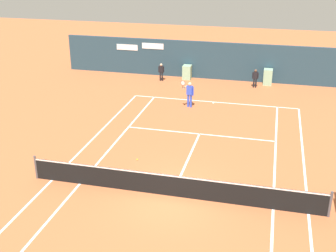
# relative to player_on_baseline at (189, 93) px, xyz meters

# --- Properties ---
(ground_plane) EXTENTS (80.00, 80.00, 0.01)m
(ground_plane) POSITION_rel_player_on_baseline_xyz_m (1.36, -9.80, -0.95)
(ground_plane) COLOR #BC6038
(tennis_net) EXTENTS (12.10, 0.10, 1.07)m
(tennis_net) POSITION_rel_player_on_baseline_xyz_m (1.36, -10.38, -0.45)
(tennis_net) COLOR #4C4C51
(tennis_net) RESTS_ON ground_plane
(sponsor_back_wall) EXTENTS (25.00, 1.02, 2.79)m
(sponsor_back_wall) POSITION_rel_player_on_baseline_xyz_m (1.37, 6.59, 0.39)
(sponsor_back_wall) COLOR #233D4C
(sponsor_back_wall) RESTS_ON ground_plane
(player_on_baseline) EXTENTS (0.75, 0.67, 1.84)m
(player_on_baseline) POSITION_rel_player_on_baseline_xyz_m (0.00, 0.00, 0.00)
(player_on_baseline) COLOR blue
(player_on_baseline) RESTS_ON ground_plane
(ball_kid_centre_post) EXTENTS (0.44, 0.18, 1.32)m
(ball_kid_centre_post) POSITION_rel_player_on_baseline_xyz_m (-3.15, 5.12, -0.20)
(ball_kid_centre_post) COLOR black
(ball_kid_centre_post) RESTS_ON ground_plane
(ball_kid_left_post) EXTENTS (0.44, 0.19, 1.33)m
(ball_kid_left_post) POSITION_rel_player_on_baseline_xyz_m (3.73, 5.12, -0.19)
(ball_kid_left_post) COLOR black
(ball_kid_left_post) RESTS_ON ground_plane
(tennis_ball_by_sideline) EXTENTS (0.07, 0.07, 0.07)m
(tennis_ball_by_sideline) POSITION_rel_player_on_baseline_xyz_m (-0.95, -7.70, -0.92)
(tennis_ball_by_sideline) COLOR #CCE033
(tennis_ball_by_sideline) RESTS_ON ground_plane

